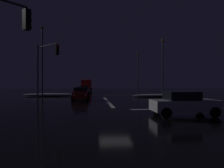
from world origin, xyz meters
TOP-DOWN VIEW (x-y plane):
  - ground at (0.00, 0.00)m, footprint 120.00×120.00m
  - stop_line_north at (0.00, 7.54)m, footprint 0.35×12.85m
  - centre_line_ns at (0.00, 19.14)m, footprint 22.00×0.15m
  - crosswalk_bar_east at (7.64, 0.00)m, footprint 12.85×0.40m
  - snow_bank_left_curb at (-8.34, 16.96)m, footprint 8.27×1.50m
  - snow_bank_right_curb at (8.34, 13.88)m, footprint 8.17×1.50m
  - sedan_red at (-3.20, 9.98)m, footprint 2.02×4.33m
  - sedan_gray at (-3.23, 16.73)m, footprint 2.02×4.33m
  - sedan_blue at (-3.19, 22.97)m, footprint 2.02×4.33m
  - sedan_orange at (-3.33, 28.70)m, footprint 2.02×4.33m
  - box_truck at (-3.08, 36.77)m, footprint 2.68×8.28m
  - sedan_white_crossing at (4.10, -3.21)m, footprint 4.33×2.02m
  - traffic_signal_nw at (-6.86, 6.86)m, footprint 2.88×2.88m
  - streetlamp_left_near at (-8.64, 13.14)m, footprint 0.44×0.44m
  - streetlamp_right_near at (8.64, 13.14)m, footprint 0.44×0.44m
  - streetlamp_right_far at (8.64, 29.14)m, footprint 0.44×0.44m

SIDE VIEW (x-z plane):
  - ground at x=0.00m, z-range -0.10..0.00m
  - centre_line_ns at x=0.00m, z-range 0.00..0.01m
  - crosswalk_bar_east at x=7.64m, z-range 0.00..0.01m
  - stop_line_north at x=0.00m, z-range 0.00..0.01m
  - snow_bank_right_curb at x=8.34m, z-range 0.00..0.43m
  - snow_bank_left_curb at x=-8.34m, z-range 0.00..0.46m
  - sedan_red at x=-3.20m, z-range 0.02..1.59m
  - sedan_gray at x=-3.23m, z-range 0.02..1.59m
  - sedan_blue at x=-3.19m, z-range 0.02..1.59m
  - sedan_orange at x=-3.33m, z-range 0.02..1.59m
  - sedan_white_crossing at x=4.10m, z-range 0.02..1.59m
  - box_truck at x=-3.08m, z-range 0.17..3.25m
  - traffic_signal_nw at x=-6.86m, z-range 1.19..7.63m
  - streetlamp_right_near at x=8.64m, z-range 0.68..9.30m
  - streetlamp_right_far at x=8.64m, z-range 0.69..9.77m
  - streetlamp_left_near at x=-8.64m, z-range 0.70..10.74m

